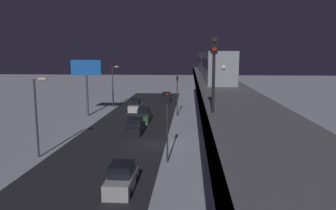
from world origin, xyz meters
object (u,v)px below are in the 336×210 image
object	(u,v)px
sedan_silver	(122,179)
traffic_light_near	(167,117)
subway_train	(211,63)
rail_signal	(214,61)
traffic_light_mid	(177,90)
commercial_billboard	(86,73)
sedan_white	(135,106)
sedan_black	(135,127)
sedan_green	(144,116)
sedan_black_2	(166,98)

from	to	relation	value
sedan_silver	traffic_light_near	distance (m)	7.58
subway_train	rail_signal	size ratio (longest dim) A/B	9.22
traffic_light_near	traffic_light_mid	world-z (taller)	same
traffic_light_mid	commercial_billboard	bearing A→B (deg)	2.77
subway_train	sedan_silver	world-z (taller)	subway_train
subway_train	sedan_white	distance (m)	15.72
rail_signal	commercial_billboard	xyz separation A→B (m)	(17.53, -32.43, -2.54)
sedan_silver	sedan_white	size ratio (longest dim) A/B	0.90
sedan_white	commercial_billboard	size ratio (longest dim) A/B	0.54
rail_signal	traffic_light_mid	bearing A→B (deg)	-84.47
sedan_black	rail_signal	bearing A→B (deg)	-69.64
sedan_white	traffic_light_near	bearing A→B (deg)	105.73
sedan_green	commercial_billboard	size ratio (longest dim) A/B	0.53
sedan_black_2	sedan_green	xyz separation A→B (m)	(1.80, 20.11, 0.00)
sedan_black	commercial_billboard	xyz separation A→B (m)	(9.62, -11.12, 6.03)
sedan_white	sedan_black_2	distance (m)	12.10
sedan_black	sedan_white	distance (m)	16.49
sedan_black	subway_train	bearing A→B (deg)	47.84
sedan_black	sedan_white	xyz separation A→B (m)	(2.80, -16.25, 0.00)
subway_train	rail_signal	xyz separation A→B (m)	(1.94, 32.19, 0.95)
sedan_green	commercial_billboard	bearing A→B (deg)	158.52
sedan_white	sedan_black_2	xyz separation A→B (m)	(-4.60, -11.20, -0.00)
sedan_green	traffic_light_mid	distance (m)	7.33
traffic_light_mid	sedan_white	bearing A→B (deg)	-30.62
sedan_silver	commercial_billboard	bearing A→B (deg)	112.48
sedan_white	sedan_green	world-z (taller)	same
sedan_black	traffic_light_mid	bearing A→B (deg)	68.30
sedan_silver	commercial_billboard	size ratio (longest dim) A/B	0.48
subway_train	sedan_black_2	size ratio (longest dim) A/B	7.77
subway_train	traffic_light_mid	world-z (taller)	subway_train
commercial_billboard	traffic_light_near	bearing A→B (deg)	123.68
sedan_black	traffic_light_near	world-z (taller)	traffic_light_near
sedan_white	commercial_billboard	distance (m)	10.45
traffic_light_near	commercial_billboard	world-z (taller)	commercial_billboard
sedan_green	traffic_light_near	size ratio (longest dim) A/B	0.74
sedan_black	traffic_light_mid	world-z (taller)	traffic_light_mid
subway_train	sedan_black_2	world-z (taller)	subway_train
sedan_black_2	sedan_green	distance (m)	20.19
traffic_light_near	commercial_billboard	xyz separation A→B (m)	(14.32, -21.49, 2.63)
sedan_white	traffic_light_near	xyz separation A→B (m)	(-7.50, 26.62, 3.40)
traffic_light_mid	commercial_billboard	xyz separation A→B (m)	(14.32, 0.69, 2.63)
sedan_green	traffic_light_mid	xyz separation A→B (m)	(-4.70, -4.48, 3.40)
sedan_green	sedan_silver	bearing A→B (deg)	-85.68
sedan_green	sedan_black	bearing A→B (deg)	-90.00
sedan_black	sedan_black_2	size ratio (longest dim) A/B	1.00
subway_train	sedan_white	bearing A→B (deg)	-23.02
sedan_silver	subway_train	bearing A→B (deg)	73.61
commercial_billboard	sedan_white	bearing A→B (deg)	-143.06
sedan_white	sedan_green	distance (m)	9.35
subway_train	rail_signal	bearing A→B (deg)	86.55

